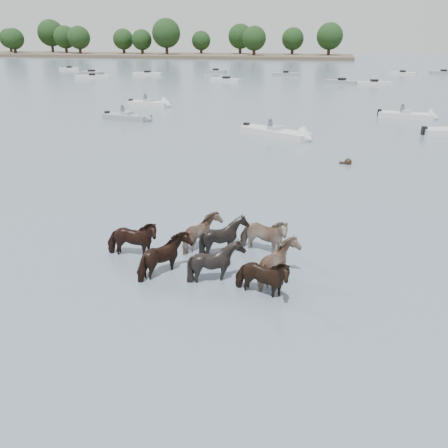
# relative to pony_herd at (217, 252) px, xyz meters

# --- Properties ---
(ground) EXTENTS (400.00, 400.00, 0.00)m
(ground) POSITION_rel_pony_herd_xyz_m (-1.71, 0.34, -0.51)
(ground) COLOR #4B5C6C
(ground) RESTS_ON ground
(shoreline) EXTENTS (160.00, 30.00, 1.00)m
(shoreline) POSITION_rel_pony_herd_xyz_m (-71.71, 150.34, -0.01)
(shoreline) COLOR #4C4233
(shoreline) RESTS_ON ground
(pony_herd) EXTENTS (6.81, 4.20, 1.61)m
(pony_herd) POSITION_rel_pony_herd_xyz_m (0.00, 0.00, 0.00)
(pony_herd) COLOR black
(pony_herd) RESTS_ON ground
(swimming_pony) EXTENTS (0.72, 0.44, 0.44)m
(swimming_pony) POSITION_rel_pony_herd_xyz_m (4.37, 14.52, -0.41)
(swimming_pony) COLOR black
(swimming_pony) RESTS_ON ground
(motorboat_a) EXTENTS (4.91, 2.32, 1.92)m
(motorboat_a) POSITION_rel_pony_herd_xyz_m (-13.85, 26.07, -0.28)
(motorboat_a) COLOR gray
(motorboat_a) RESTS_ON ground
(motorboat_b) EXTENTS (6.12, 4.52, 1.92)m
(motorboat_b) POSITION_rel_pony_herd_xyz_m (-0.08, 21.44, -0.29)
(motorboat_b) COLOR silver
(motorboat_b) RESTS_ON ground
(motorboat_c) EXTENTS (5.40, 2.65, 1.92)m
(motorboat_c) POSITION_rel_pony_herd_xyz_m (10.58, 32.49, -0.28)
(motorboat_c) COLOR silver
(motorboat_c) RESTS_ON ground
(motorboat_f) EXTENTS (5.09, 2.18, 1.92)m
(motorboat_f) POSITION_rel_pony_herd_xyz_m (-15.12, 34.78, -0.28)
(motorboat_f) COLOR silver
(motorboat_f) RESTS_ON ground
(distant_flotilla) EXTENTS (103.22, 28.02, 0.93)m
(distant_flotilla) POSITION_rel_pony_herd_xyz_m (-1.57, 75.77, -0.25)
(distant_flotilla) COLOR silver
(distant_flotilla) RESTS_ON ground
(treeline) EXTENTS (147.79, 22.10, 12.52)m
(treeline) POSITION_rel_pony_herd_xyz_m (-73.95, 150.83, 6.03)
(treeline) COLOR #382619
(treeline) RESTS_ON ground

